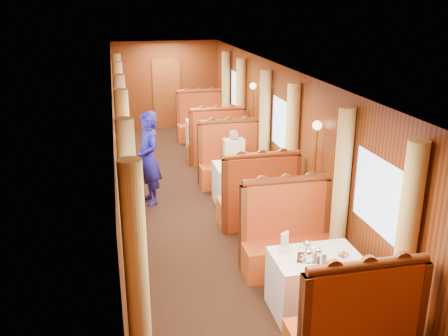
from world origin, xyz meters
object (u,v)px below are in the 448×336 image
object	(u,v)px
banquette_mid_aft	(231,164)
rose_vase_mid	(245,156)
teapot_right	(318,255)
fruit_plate	(343,256)
steward	(149,158)
table_near	(315,283)
teapot_left	(309,257)
passenger	(234,153)
rose_vase_far	(208,113)
banquette_mid_fwd	(258,202)
table_mid	(243,184)
teapot_back	(307,249)
table_far	(208,135)
banquette_far_fwd	(216,145)
banquette_near_aft	(288,242)
banquette_far_aft	(201,124)
banquette_near_fwd	(353,332)
tea_tray	(312,259)

from	to	relation	value
banquette_mid_aft	rose_vase_mid	world-z (taller)	banquette_mid_aft
teapot_right	fruit_plate	size ratio (longest dim) A/B	0.72
teapot_right	steward	distance (m)	4.30
table_near	banquette_mid_aft	xyz separation A→B (m)	(0.00, 4.51, 0.05)
teapot_left	passenger	xyz separation A→B (m)	(0.16, 4.35, -0.07)
rose_vase_far	banquette_mid_fwd	bearing A→B (deg)	-90.04
teapot_left	rose_vase_far	size ratio (longest dim) A/B	0.44
teapot_left	fruit_plate	size ratio (longest dim) A/B	0.80
teapot_right	fruit_plate	distance (m)	0.31
table_mid	teapot_back	world-z (taller)	teapot_back
table_mid	fruit_plate	distance (m)	3.63
teapot_left	rose_vase_mid	bearing A→B (deg)	71.45
table_far	banquette_far_fwd	world-z (taller)	banquette_far_fwd
teapot_left	steward	bearing A→B (deg)	95.43
table_far	teapot_right	bearing A→B (deg)	-90.19
table_mid	banquette_mid_aft	world-z (taller)	banquette_mid_aft
banquette_mid_aft	teapot_left	world-z (taller)	banquette_mid_aft
table_mid	teapot_right	world-z (taller)	teapot_right
teapot_right	fruit_plate	xyz separation A→B (m)	(0.31, -0.00, -0.04)
table_far	teapot_left	bearing A→B (deg)	-91.26
banquette_near_aft	rose_vase_mid	world-z (taller)	banquette_near_aft
steward	fruit_plate	bearing A→B (deg)	10.98
table_near	teapot_right	world-z (taller)	teapot_right
banquette_near_aft	teapot_left	xyz separation A→B (m)	(-0.16, -1.14, 0.39)
table_mid	rose_vase_mid	xyz separation A→B (m)	(0.03, -0.03, 0.55)
table_near	banquette_mid_aft	bearing A→B (deg)	90.00
fruit_plate	banquette_far_fwd	bearing A→B (deg)	92.71
banquette_far_fwd	banquette_far_aft	world-z (taller)	same
banquette_far_aft	rose_vase_far	world-z (taller)	banquette_far_aft
banquette_near_aft	teapot_right	distance (m)	1.17
table_mid	banquette_far_fwd	xyz separation A→B (m)	(0.00, 2.49, 0.05)
table_mid	banquette_far_fwd	size ratio (longest dim) A/B	0.78
table_far	fruit_plate	bearing A→B (deg)	-87.68
banquette_mid_fwd	steward	world-z (taller)	steward
banquette_mid_fwd	fruit_plate	distance (m)	2.62
fruit_plate	rose_vase_mid	distance (m)	3.58
banquette_near_aft	passenger	xyz separation A→B (m)	(-0.00, 3.22, 0.32)
banquette_mid_aft	passenger	xyz separation A→B (m)	(-0.00, -0.28, 0.32)
banquette_mid_fwd	table_far	bearing A→B (deg)	90.00
banquette_mid_fwd	table_far	distance (m)	4.51
banquette_near_fwd	teapot_right	size ratio (longest dim) A/B	9.25
banquette_near_aft	banquette_mid_aft	size ratio (longest dim) A/B	1.00
banquette_near_aft	banquette_far_aft	distance (m)	7.00
passenger	banquette_far_aft	bearing A→B (deg)	90.00
table_near	table_far	xyz separation A→B (m)	(0.00, 7.00, 0.00)
banquette_mid_aft	fruit_plate	size ratio (longest dim) A/B	6.69
rose_vase_mid	steward	xyz separation A→B (m)	(-1.72, 0.40, -0.06)
banquette_mid_fwd	steward	xyz separation A→B (m)	(-1.69, 1.39, 0.44)
table_near	banquette_near_aft	bearing A→B (deg)	90.00
tea_tray	fruit_plate	size ratio (longest dim) A/B	1.70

